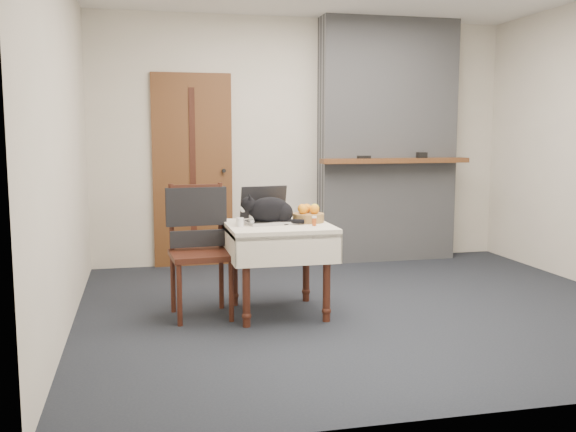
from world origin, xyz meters
The scene contains 12 objects.
ground centered at (0.00, 0.00, 0.00)m, with size 4.50×4.50×0.00m, color black.
room_shell centered at (0.00, 0.46, 1.76)m, with size 4.52×4.01×2.61m.
door centered at (-1.20, 1.97, 1.00)m, with size 0.82×0.10×2.00m.
chimney centered at (0.90, 1.85, 1.30)m, with size 1.62×0.48×2.60m.
side_table centered at (-0.72, 0.00, 0.59)m, with size 0.78×0.78×0.70m.
laptop centered at (-0.78, 0.10, 0.77)m, with size 0.42×0.38×0.28m.
cat centered at (-0.77, 0.01, 0.80)m, with size 0.48×0.22×0.24m.
cream_jar centered at (-1.02, -0.07, 0.73)m, with size 0.06×0.06×0.06m, color silver.
pill_bottle centered at (-0.47, -0.16, 0.74)m, with size 0.04×0.04×0.07m.
fruit_basket centered at (-0.46, 0.05, 0.76)m, with size 0.24×0.24×0.14m.
desk_clutter centered at (-0.57, 0.03, 0.70)m, with size 0.15×0.02×0.01m, color black.
chair centered at (-1.31, 0.13, 0.64)m, with size 0.48×0.47×1.01m.
Camera 1 is at (-1.74, -4.74, 1.39)m, focal length 40.00 mm.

